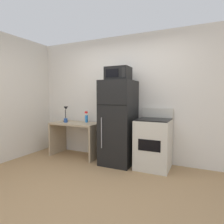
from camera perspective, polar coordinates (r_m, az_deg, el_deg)
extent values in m
plane|color=#9E7A51|center=(2.95, -8.15, -22.28)|extent=(12.00, 12.00, 0.00)
cube|color=silver|center=(4.16, 4.69, 4.12)|extent=(5.00, 0.10, 2.60)
cube|color=tan|center=(4.41, -10.58, -3.34)|extent=(1.09, 0.57, 0.04)
cube|color=tan|center=(4.80, -15.64, -7.34)|extent=(0.04, 0.57, 0.71)
cube|color=tan|center=(4.20, -4.62, -8.89)|extent=(0.04, 0.57, 0.71)
cylinder|color=black|center=(4.67, -13.47, -2.60)|extent=(0.11, 0.11, 0.02)
cylinder|color=black|center=(4.65, -13.51, -0.90)|extent=(0.02, 0.02, 0.26)
cone|color=black|center=(4.60, -13.41, 1.14)|extent=(0.10, 0.10, 0.08)
cylinder|color=#264C99|center=(4.47, -13.44, -2.41)|extent=(0.08, 0.08, 0.09)
cylinder|color=#2D8CEA|center=(4.41, -7.50, -1.99)|extent=(0.06, 0.06, 0.16)
cylinder|color=white|center=(4.40, -7.51, -0.67)|extent=(0.02, 0.02, 0.04)
cube|color=red|center=(4.39, -7.59, -0.10)|extent=(0.06, 0.03, 0.04)
cube|color=black|center=(3.84, 1.92, -3.11)|extent=(0.61, 0.66, 1.64)
cube|color=black|center=(3.51, -0.22, 2.08)|extent=(0.60, 0.00, 0.01)
cylinder|color=gray|center=(3.64, -3.10, -6.14)|extent=(0.02, 0.02, 0.57)
cube|color=black|center=(3.81, 1.84, 11.14)|extent=(0.46, 0.34, 0.26)
cube|color=black|center=(3.67, 0.01, 11.39)|extent=(0.26, 0.01, 0.15)
cube|color=black|center=(3.58, 3.41, 11.55)|extent=(0.07, 0.01, 0.18)
cube|color=beige|center=(3.72, 12.02, -9.24)|extent=(0.61, 0.60, 0.90)
cube|color=black|center=(3.64, 12.14, -2.18)|extent=(0.58, 0.58, 0.02)
cube|color=beige|center=(3.90, 13.10, -0.28)|extent=(0.61, 0.04, 0.18)
cube|color=black|center=(3.43, 10.84, -9.65)|extent=(0.39, 0.01, 0.20)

